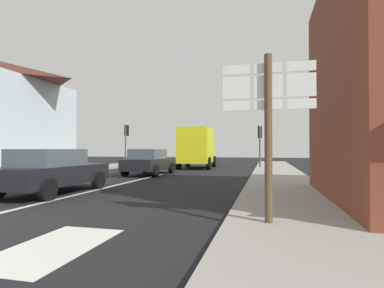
# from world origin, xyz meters

# --- Properties ---
(ground_plane) EXTENTS (80.00, 80.00, 0.00)m
(ground_plane) POSITION_xyz_m (0.00, 10.00, 0.00)
(ground_plane) COLOR black
(sidewalk_right) EXTENTS (2.79, 44.00, 0.14)m
(sidewalk_right) POSITION_xyz_m (6.56, 8.00, 0.07)
(sidewalk_right) COLOR gray
(sidewalk_right) RESTS_ON ground
(sidewalk_left) EXTENTS (2.79, 44.00, 0.14)m
(sidewalk_left) POSITION_xyz_m (-6.56, 8.00, 0.07)
(sidewalk_left) COLOR gray
(sidewalk_left) RESTS_ON ground
(lane_centre_stripe) EXTENTS (0.16, 12.00, 0.01)m
(lane_centre_stripe) POSITION_xyz_m (0.00, 6.00, 0.01)
(lane_centre_stripe) COLOR silver
(lane_centre_stripe) RESTS_ON ground
(lane_turn_arrow) EXTENTS (1.20, 2.20, 0.01)m
(lane_turn_arrow) POSITION_xyz_m (2.84, -1.00, 0.01)
(lane_turn_arrow) COLOR silver
(lane_turn_arrow) RESTS_ON ground
(sedan_near) EXTENTS (1.97, 4.20, 1.47)m
(sedan_near) POSITION_xyz_m (-0.96, 3.75, 0.76)
(sedan_near) COLOR black
(sedan_near) RESTS_ON ground
(sedan_far) EXTENTS (2.01, 4.22, 1.47)m
(sedan_far) POSITION_xyz_m (-0.59, 11.46, 0.76)
(sedan_far) COLOR black
(sedan_far) RESTS_ON ground
(delivery_truck) EXTENTS (2.70, 5.10, 3.05)m
(delivery_truck) POSITION_xyz_m (0.75, 17.90, 1.65)
(delivery_truck) COLOR yellow
(delivery_truck) RESTS_ON ground
(route_sign_post) EXTENTS (1.66, 0.14, 3.20)m
(route_sign_post) POSITION_xyz_m (5.97, 0.77, 2.00)
(route_sign_post) COLOR brown
(route_sign_post) RESTS_ON ground
(traffic_light_far_right) EXTENTS (0.30, 0.49, 3.21)m
(traffic_light_far_right) POSITION_xyz_m (5.46, 18.65, 2.38)
(traffic_light_far_right) COLOR #47474C
(traffic_light_far_right) RESTS_ON ground
(traffic_light_far_left) EXTENTS (0.30, 0.49, 3.49)m
(traffic_light_far_left) POSITION_xyz_m (-5.46, 18.53, 2.59)
(traffic_light_far_left) COLOR #47474C
(traffic_light_far_left) RESTS_ON ground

